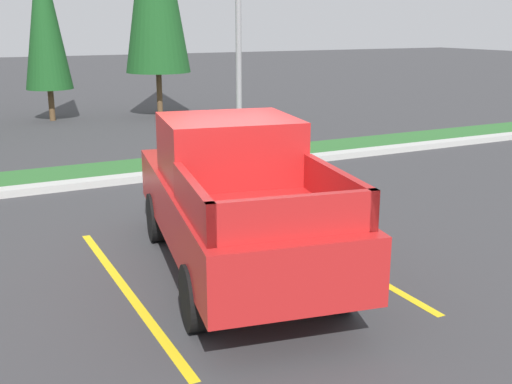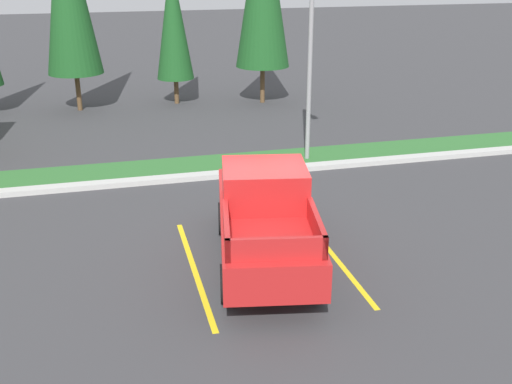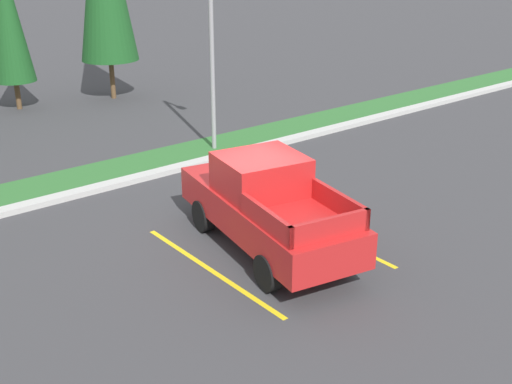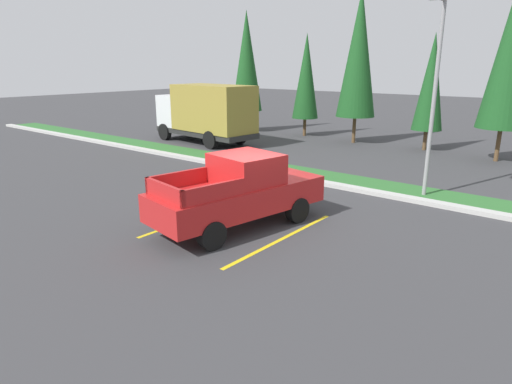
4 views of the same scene
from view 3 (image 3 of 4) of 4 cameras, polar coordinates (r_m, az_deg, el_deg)
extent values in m
plane|color=#38383A|center=(15.15, -0.23, -4.13)|extent=(120.00, 120.00, 0.00)
cube|color=yellow|center=(13.90, -3.97, -6.73)|extent=(0.12, 4.80, 0.01)
cube|color=yellow|center=(15.67, 5.36, -3.30)|extent=(0.12, 4.80, 0.01)
cube|color=#B2B2AD|center=(18.98, -9.68, 1.34)|extent=(56.00, 0.40, 0.15)
cube|color=#2D662D|center=(19.91, -11.24, 2.09)|extent=(56.00, 1.80, 0.06)
cylinder|color=black|center=(15.48, -4.57, -2.06)|extent=(0.41, 0.80, 0.76)
cylinder|color=black|center=(16.17, 0.94, -0.89)|extent=(0.41, 0.80, 0.76)
cylinder|color=black|center=(12.99, 1.07, -6.99)|extent=(0.41, 0.80, 0.76)
cylinder|color=black|center=(13.81, 7.26, -5.31)|extent=(0.41, 0.80, 0.76)
cube|color=red|center=(14.35, 1.01, -1.81)|extent=(2.81, 5.46, 0.76)
cube|color=red|center=(14.29, 0.44, 1.55)|extent=(2.02, 1.89, 0.84)
cube|color=#2D3842|center=(14.96, -1.07, 2.70)|extent=(1.60, 0.35, 0.63)
cube|color=red|center=(12.57, 0.88, -2.41)|extent=(0.44, 1.89, 0.44)
cube|color=red|center=(13.42, 7.23, -0.96)|extent=(0.44, 1.89, 0.44)
cube|color=red|center=(12.30, 6.40, -3.15)|extent=(1.79, 0.42, 0.44)
cube|color=silver|center=(16.54, -3.32, 0.58)|extent=(1.80, 0.48, 0.28)
cylinder|color=gray|center=(20.46, -3.86, 12.48)|extent=(0.14, 0.14, 6.60)
cylinder|color=brown|center=(27.59, -19.94, 7.91)|extent=(0.20, 0.20, 1.11)
cone|color=#194C1E|center=(27.07, -20.80, 14.20)|extent=(1.60, 1.60, 5.04)
cylinder|color=brown|center=(28.25, -12.34, 9.54)|extent=(0.20, 0.20, 1.60)
camera|label=1|loc=(6.58, 19.83, -10.06)|focal=43.87mm
camera|label=2|loc=(5.48, 67.38, 4.78)|focal=43.50mm
camera|label=4|loc=(16.56, 48.11, 7.36)|focal=31.27mm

